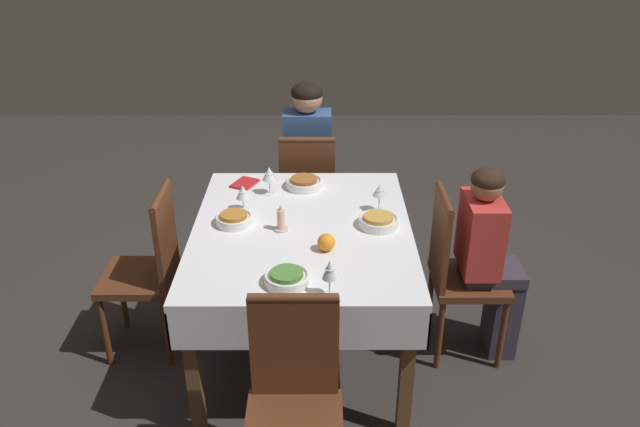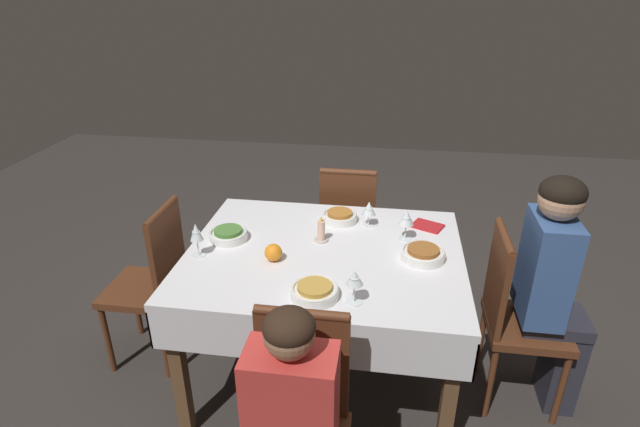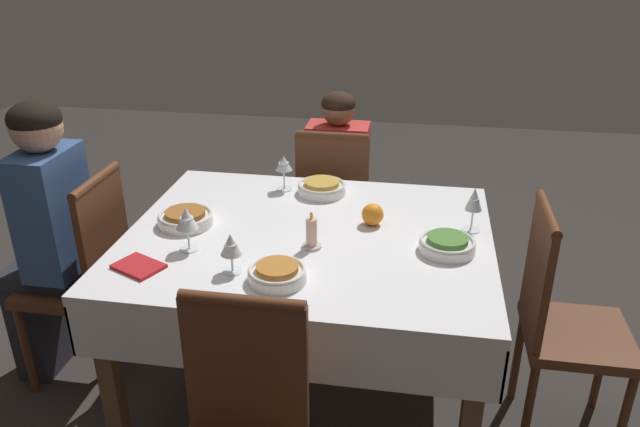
# 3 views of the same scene
# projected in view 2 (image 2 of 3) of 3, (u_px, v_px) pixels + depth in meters

# --- Properties ---
(ground_plane) EXTENTS (8.00, 8.00, 0.00)m
(ground_plane) POSITION_uv_depth(u_px,v_px,m) (324.00, 372.00, 2.73)
(ground_plane) COLOR #332D2B
(dining_table) EXTENTS (1.32, 1.07, 0.76)m
(dining_table) POSITION_uv_depth(u_px,v_px,m) (324.00, 267.00, 2.43)
(dining_table) COLOR silver
(dining_table) RESTS_ON ground_plane
(chair_west) EXTENTS (0.37, 0.37, 0.93)m
(chair_west) POSITION_uv_depth(u_px,v_px,m) (514.00, 312.00, 2.37)
(chair_west) COLOR #562D19
(chair_west) RESTS_ON ground_plane
(chair_north) EXTENTS (0.37, 0.37, 0.93)m
(chair_north) POSITION_uv_depth(u_px,v_px,m) (298.00, 421.00, 1.79)
(chair_north) COLOR #562D19
(chair_north) RESTS_ON ground_plane
(chair_south) EXTENTS (0.37, 0.37, 0.93)m
(chair_south) POSITION_uv_depth(u_px,v_px,m) (348.00, 225.00, 3.21)
(chair_south) COLOR #562D19
(chair_south) RESTS_ON ground_plane
(chair_east) EXTENTS (0.37, 0.37, 0.93)m
(chair_east) POSITION_uv_depth(u_px,v_px,m) (153.00, 279.00, 2.64)
(chair_east) COLOR #562D19
(chair_east) RESTS_ON ground_plane
(person_adult_denim) EXTENTS (0.34, 0.30, 1.21)m
(person_adult_denim) POSITION_uv_depth(u_px,v_px,m) (553.00, 284.00, 2.28)
(person_adult_denim) COLOR #282833
(person_adult_denim) RESTS_ON ground_plane
(bowl_west) EXTENTS (0.21, 0.21, 0.06)m
(bowl_west) POSITION_uv_depth(u_px,v_px,m) (423.00, 254.00, 2.32)
(bowl_west) COLOR white
(bowl_west) RESTS_ON dining_table
(wine_glass_west) EXTENTS (0.08, 0.08, 0.16)m
(wine_glass_west) POSITION_uv_depth(u_px,v_px,m) (407.00, 219.00, 2.46)
(wine_glass_west) COLOR white
(wine_glass_west) RESTS_ON dining_table
(bowl_north) EXTENTS (0.20, 0.20, 0.06)m
(bowl_north) POSITION_uv_depth(u_px,v_px,m) (315.00, 291.00, 2.05)
(bowl_north) COLOR white
(bowl_north) RESTS_ON dining_table
(wine_glass_north) EXTENTS (0.07, 0.07, 0.15)m
(wine_glass_north) POSITION_uv_depth(u_px,v_px,m) (355.00, 279.00, 1.98)
(wine_glass_north) COLOR white
(wine_glass_north) RESTS_ON dining_table
(bowl_south) EXTENTS (0.19, 0.19, 0.06)m
(bowl_south) POSITION_uv_depth(u_px,v_px,m) (340.00, 216.00, 2.68)
(bowl_south) COLOR white
(bowl_south) RESTS_ON dining_table
(wine_glass_south) EXTENTS (0.07, 0.07, 0.14)m
(wine_glass_south) POSITION_uv_depth(u_px,v_px,m) (369.00, 209.00, 2.60)
(wine_glass_south) COLOR white
(wine_glass_south) RESTS_ON dining_table
(bowl_east) EXTENTS (0.19, 0.19, 0.06)m
(bowl_east) POSITION_uv_depth(u_px,v_px,m) (228.00, 234.00, 2.50)
(bowl_east) COLOR white
(bowl_east) RESTS_ON dining_table
(wine_glass_east) EXTENTS (0.07, 0.07, 0.17)m
(wine_glass_east) POSITION_uv_depth(u_px,v_px,m) (196.00, 233.00, 2.31)
(wine_glass_east) COLOR white
(wine_glass_east) RESTS_ON dining_table
(candle_centerpiece) EXTENTS (0.07, 0.07, 0.14)m
(candle_centerpiece) POSITION_uv_depth(u_px,v_px,m) (321.00, 232.00, 2.47)
(candle_centerpiece) COLOR beige
(candle_centerpiece) RESTS_ON dining_table
(orange_fruit) EXTENTS (0.08, 0.08, 0.08)m
(orange_fruit) POSITION_uv_depth(u_px,v_px,m) (273.00, 253.00, 2.30)
(orange_fruit) COLOR orange
(orange_fruit) RESTS_ON dining_table
(napkin_red_folded) EXTENTS (0.19, 0.17, 0.01)m
(napkin_red_folded) POSITION_uv_depth(u_px,v_px,m) (427.00, 226.00, 2.63)
(napkin_red_folded) COLOR red
(napkin_red_folded) RESTS_ON dining_table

